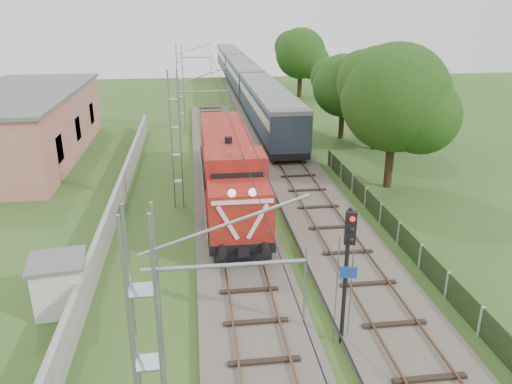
{
  "coord_description": "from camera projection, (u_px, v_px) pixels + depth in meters",
  "views": [
    {
      "loc": [
        -1.95,
        -16.02,
        11.21
      ],
      "look_at": [
        1.11,
        7.99,
        2.2
      ],
      "focal_mm": 35.0,
      "sensor_mm": 36.0,
      "label": 1
    }
  ],
  "objects": [
    {
      "name": "ground",
      "position": [
        254.0,
        319.0,
        19.03
      ],
      "size": [
        140.0,
        140.0,
        0.0
      ],
      "primitive_type": "plane",
      "color": "#2E4E1D",
      "rests_on": "ground"
    },
    {
      "name": "track_main",
      "position": [
        237.0,
        237.0,
        25.48
      ],
      "size": [
        4.2,
        70.0,
        0.45
      ],
      "color": "#6B6054",
      "rests_on": "ground"
    },
    {
      "name": "track_side",
      "position": [
        287.0,
        160.0,
        38.16
      ],
      "size": [
        4.2,
        80.0,
        0.45
      ],
      "color": "#6B6054",
      "rests_on": "ground"
    },
    {
      "name": "catenary",
      "position": [
        177.0,
        140.0,
        28.43
      ],
      "size": [
        3.31,
        70.0,
        8.0
      ],
      "color": "gray",
      "rests_on": "ground"
    },
    {
      "name": "boundary_wall",
      "position": [
        118.0,
        197.0,
        29.16
      ],
      "size": [
        0.25,
        40.0,
        1.5
      ],
      "primitive_type": "cube",
      "color": "#9E9E99",
      "rests_on": "ground"
    },
    {
      "name": "station_building",
      "position": [
        24.0,
        125.0,
        38.65
      ],
      "size": [
        8.4,
        20.4,
        5.22
      ],
      "color": "tan",
      "rests_on": "ground"
    },
    {
      "name": "fence",
      "position": [
        421.0,
        256.0,
        22.56
      ],
      "size": [
        0.12,
        32.0,
        1.2
      ],
      "color": "black",
      "rests_on": "ground"
    },
    {
      "name": "locomotive",
      "position": [
        228.0,
        167.0,
        29.68
      ],
      "size": [
        3.01,
        17.18,
        4.36
      ],
      "color": "black",
      "rests_on": "ground"
    },
    {
      "name": "coach_rake",
      "position": [
        243.0,
        74.0,
        68.02
      ],
      "size": [
        3.11,
        69.4,
        3.6
      ],
      "color": "black",
      "rests_on": "ground"
    },
    {
      "name": "signal_post",
      "position": [
        348.0,
        255.0,
        16.42
      ],
      "size": [
        0.57,
        0.44,
        5.16
      ],
      "color": "black",
      "rests_on": "ground"
    },
    {
      "name": "relay_hut",
      "position": [
        60.0,
        284.0,
        19.39
      ],
      "size": [
        2.35,
        2.35,
        2.16
      ],
      "color": "silver",
      "rests_on": "ground"
    },
    {
      "name": "tree_a",
      "position": [
        397.0,
        99.0,
        31.1
      ],
      "size": [
        7.16,
        6.82,
        9.28
      ],
      "color": "#392C17",
      "rests_on": "ground"
    },
    {
      "name": "tree_b",
      "position": [
        380.0,
        86.0,
        40.1
      ],
      "size": [
        6.49,
        6.18,
        8.42
      ],
      "color": "#392C17",
      "rests_on": "ground"
    },
    {
      "name": "tree_c",
      "position": [
        345.0,
        86.0,
        43.7
      ],
      "size": [
        5.76,
        5.48,
        7.46
      ],
      "color": "#392C17",
      "rests_on": "ground"
    },
    {
      "name": "tree_d",
      "position": [
        301.0,
        54.0,
        64.3
      ],
      "size": [
        6.78,
        6.46,
        8.79
      ],
      "color": "#392C17",
      "rests_on": "ground"
    }
  ]
}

